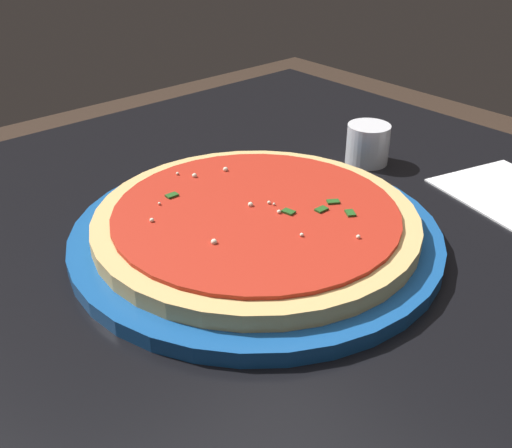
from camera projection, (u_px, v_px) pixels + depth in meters
restaurant_table at (281, 347)px, 0.68m from camera, size 0.86×0.87×0.73m
serving_plate at (256, 235)px, 0.60m from camera, size 0.36×0.36×0.01m
pizza at (256, 220)px, 0.59m from camera, size 0.31×0.31×0.02m
cup_small_sauce at (368, 144)px, 0.76m from camera, size 0.05×0.05×0.05m
napkin_folded_right at (508, 192)px, 0.69m from camera, size 0.16×0.16×0.00m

